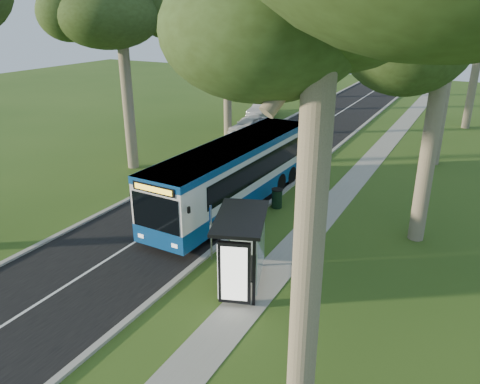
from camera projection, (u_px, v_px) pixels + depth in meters
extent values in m
plane|color=#2F4F18|center=(205.00, 258.00, 19.57)|extent=(120.00, 120.00, 0.00)
cube|color=black|center=(242.00, 174.00, 29.31)|extent=(7.00, 100.00, 0.02)
cube|color=#9E9B93|center=(294.00, 183.00, 27.77)|extent=(0.25, 100.00, 0.12)
cube|color=#9E9B93|center=(195.00, 166.00, 30.82)|extent=(0.25, 100.00, 0.12)
cube|color=white|center=(242.00, 174.00, 29.31)|extent=(0.12, 100.00, 0.00)
cube|color=gray|center=(343.00, 192.00, 26.48)|extent=(1.50, 100.00, 0.02)
cube|color=white|center=(235.00, 172.00, 24.09)|extent=(3.10, 12.68, 2.99)
cube|color=navy|center=(235.00, 191.00, 24.49)|extent=(3.13, 12.71, 0.84)
cube|color=navy|center=(235.00, 147.00, 23.60)|extent=(3.13, 12.71, 0.34)
cube|color=black|center=(160.00, 214.00, 18.85)|extent=(2.36, 0.14, 1.52)
cube|color=yellow|center=(158.00, 190.00, 18.44)|extent=(1.89, 0.09, 0.23)
cube|color=black|center=(163.00, 246.00, 19.45)|extent=(2.52, 0.21, 0.31)
cylinder|color=black|center=(173.00, 219.00, 21.90)|extent=(0.33, 1.10, 1.09)
cylinder|color=black|center=(217.00, 229.00, 20.87)|extent=(0.33, 1.10, 1.09)
cylinder|color=black|center=(247.00, 172.00, 28.11)|extent=(0.33, 1.10, 1.09)
cylinder|color=black|center=(283.00, 178.00, 27.08)|extent=(0.33, 1.10, 1.09)
cylinder|color=gray|center=(211.00, 233.00, 19.03)|extent=(0.08, 0.08, 2.43)
cube|color=navy|center=(210.00, 213.00, 18.70)|extent=(0.15, 0.33, 0.60)
cylinder|color=yellow|center=(210.00, 210.00, 18.67)|extent=(0.09, 0.21, 0.21)
cube|color=white|center=(211.00, 229.00, 18.95)|extent=(0.15, 0.29, 0.39)
cube|color=black|center=(239.00, 273.00, 15.91)|extent=(0.14, 0.14, 2.66)
cube|color=black|center=(272.00, 241.00, 18.15)|extent=(0.14, 0.14, 2.66)
cube|color=black|center=(241.00, 218.00, 16.80)|extent=(2.75, 3.65, 0.13)
cube|color=silver|center=(259.00, 254.00, 16.95)|extent=(0.95, 2.57, 2.13)
cube|color=black|center=(220.00, 270.00, 16.09)|extent=(1.11, 0.54, 2.34)
cube|color=white|center=(219.00, 272.00, 16.02)|extent=(0.86, 0.32, 2.08)
cube|color=black|center=(252.00, 270.00, 17.75)|extent=(1.03, 1.94, 0.06)
cylinder|color=black|center=(277.00, 199.00, 24.34)|extent=(0.55, 0.55, 0.98)
cylinder|color=black|center=(277.00, 190.00, 24.15)|extent=(0.59, 0.59, 0.05)
imported|color=silver|center=(250.00, 125.00, 38.59)|extent=(2.36, 4.55, 1.48)
imported|color=#9C9EA4|center=(263.00, 109.00, 44.45)|extent=(1.75, 4.63, 1.51)
cylinder|color=#7A6B56|center=(126.00, 78.00, 28.62)|extent=(0.69, 0.69, 11.44)
cylinder|color=#7A6B56|center=(227.00, 76.00, 36.53)|extent=(0.63, 0.63, 9.52)
ellipsoid|color=#2F4119|center=(227.00, 7.00, 34.68)|extent=(5.20, 5.20, 6.52)
cylinder|color=#7A6B56|center=(260.00, 46.00, 45.04)|extent=(0.72, 0.72, 12.68)
cylinder|color=#7A6B56|center=(319.00, 43.00, 52.26)|extent=(0.71, 0.71, 12.16)
cylinder|color=#7A6B56|center=(310.00, 226.00, 9.79)|extent=(0.67, 0.67, 11.01)
cylinder|color=#7A6B56|center=(434.00, 116.00, 19.17)|extent=(0.68, 0.68, 11.25)
cylinder|color=#7A6B56|center=(447.00, 72.00, 29.20)|extent=(0.70, 0.70, 12.00)
cylinder|color=#7A6B56|center=(476.00, 65.00, 38.79)|extent=(0.66, 0.66, 10.62)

